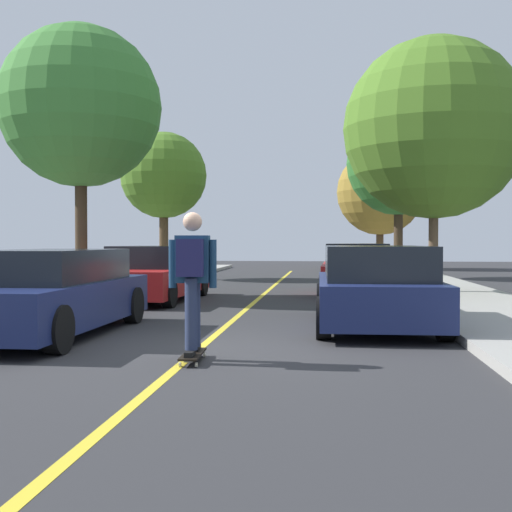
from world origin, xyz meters
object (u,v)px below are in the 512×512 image
(street_tree_left_nearest, at_px, (80,107))
(parked_car_left_nearest, at_px, (51,293))
(skateboard, at_px, (193,354))
(street_tree_right_nearest, at_px, (434,129))
(street_tree_right_near, at_px, (399,164))
(parked_car_left_near, at_px, (153,274))
(skateboarder, at_px, (192,273))
(parked_car_right_near, at_px, (356,270))
(parked_car_right_nearest, at_px, (375,287))
(street_tree_left_near, at_px, (164,176))
(street_tree_right_far, at_px, (380,192))

(street_tree_left_nearest, bearing_deg, parked_car_left_nearest, -72.77)
(street_tree_left_nearest, relative_size, skateboard, 8.00)
(street_tree_right_nearest, distance_m, street_tree_right_near, 8.43)
(parked_car_left_near, distance_m, skateboarder, 8.39)
(parked_car_right_near, relative_size, skateboard, 4.88)
(parked_car_left_nearest, height_order, parked_car_right_nearest, parked_car_right_nearest)
(parked_car_right_nearest, relative_size, parked_car_right_near, 1.06)
(parked_car_right_near, distance_m, street_tree_left_nearest, 8.43)
(parked_car_left_nearest, bearing_deg, parked_car_left_near, 89.98)
(skateboarder, bearing_deg, street_tree_left_nearest, 118.82)
(parked_car_left_nearest, relative_size, street_tree_left_nearest, 0.68)
(street_tree_right_near, xyz_separation_m, skateboard, (-4.41, -18.35, -4.41))
(parked_car_right_near, xyz_separation_m, street_tree_right_near, (1.99, 8.00, 3.81))
(parked_car_left_nearest, xyz_separation_m, parked_car_left_near, (0.00, 5.97, -0.01))
(parked_car_left_nearest, height_order, street_tree_left_nearest, street_tree_left_nearest)
(skateboard, relative_size, skateboarder, 0.50)
(parked_car_left_nearest, bearing_deg, street_tree_right_near, 66.75)
(parked_car_left_nearest, xyz_separation_m, skateboarder, (2.63, -1.98, 0.41))
(street_tree_left_near, bearing_deg, skateboard, -74.69)
(parked_car_right_nearest, distance_m, street_tree_left_nearest, 9.56)
(parked_car_right_nearest, relative_size, street_tree_left_nearest, 0.65)
(parked_car_right_near, relative_size, street_tree_left_nearest, 0.61)
(street_tree_right_far, relative_size, skateboard, 7.28)
(parked_car_left_near, relative_size, parked_car_right_nearest, 1.06)
(parked_car_right_near, distance_m, street_tree_left_near, 10.16)
(street_tree_left_nearest, relative_size, street_tree_right_near, 1.06)
(street_tree_left_nearest, xyz_separation_m, skateboarder, (4.62, -8.40, -3.80))
(parked_car_left_nearest, height_order, skateboarder, skateboarder)
(parked_car_left_near, relative_size, parked_car_right_near, 1.13)
(street_tree_right_near, height_order, skateboarder, street_tree_right_near)
(parked_car_left_near, distance_m, parked_car_right_nearest, 6.76)
(street_tree_right_far, bearing_deg, parked_car_left_near, -110.10)
(street_tree_left_nearest, height_order, street_tree_left_near, street_tree_left_nearest)
(street_tree_left_nearest, xyz_separation_m, skateboard, (4.62, -8.36, -4.78))
(street_tree_right_nearest, distance_m, skateboarder, 11.39)
(parked_car_left_near, bearing_deg, skateboard, -71.64)
(street_tree_left_nearest, bearing_deg, parked_car_right_near, 15.68)
(parked_car_right_nearest, height_order, skateboard, parked_car_right_nearest)
(parked_car_right_near, height_order, skateboard, parked_car_right_near)
(street_tree_right_nearest, bearing_deg, skateboard, -113.99)
(street_tree_right_nearest, bearing_deg, parked_car_left_near, -164.17)
(street_tree_right_far, bearing_deg, street_tree_right_nearest, -90.00)
(parked_car_right_near, height_order, street_tree_right_far, street_tree_right_far)
(street_tree_left_near, distance_m, street_tree_right_far, 13.69)
(skateboard, bearing_deg, skateboarder, -87.29)
(parked_car_right_nearest, bearing_deg, street_tree_right_near, 82.40)
(parked_car_left_nearest, xyz_separation_m, parked_car_right_nearest, (5.06, 1.49, 0.03))
(street_tree_right_nearest, height_order, skateboarder, street_tree_right_nearest)
(parked_car_left_near, height_order, skateboard, parked_car_left_near)
(skateboarder, bearing_deg, street_tree_right_near, 76.50)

